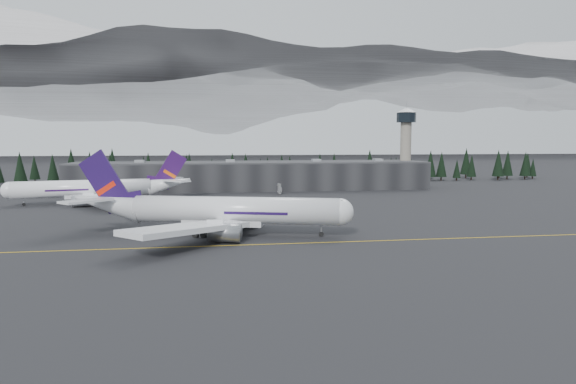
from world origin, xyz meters
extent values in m
plane|color=black|center=(0.00, 0.00, 0.00)|extent=(1400.00, 1400.00, 0.00)
cube|color=gold|center=(0.00, -2.00, 0.01)|extent=(400.00, 0.40, 0.02)
cube|color=black|center=(0.00, 125.00, 6.00)|extent=(160.00, 30.00, 12.00)
cube|color=#333335|center=(0.00, 125.00, 12.30)|extent=(160.00, 30.00, 0.60)
cylinder|color=gray|center=(75.00, 128.00, 16.00)|extent=(5.20, 5.20, 32.00)
cylinder|color=black|center=(75.00, 128.00, 33.25)|extent=(9.20, 9.20, 4.50)
cone|color=silver|center=(75.00, 128.00, 36.70)|extent=(10.00, 10.00, 2.00)
cube|color=black|center=(0.00, 162.00, 7.50)|extent=(360.00, 20.00, 15.00)
cylinder|color=silver|center=(-13.91, 10.62, 5.83)|extent=(48.61, 19.86, 6.36)
sphere|color=silver|center=(9.50, 3.75, 5.83)|extent=(6.36, 6.36, 6.36)
cone|color=silver|center=(-44.44, 19.59, 6.79)|extent=(18.89, 11.13, 9.21)
cube|color=silver|center=(-15.38, 28.19, 4.14)|extent=(14.30, 30.82, 2.72)
cylinder|color=gray|center=(-10.92, 20.80, 2.33)|extent=(7.75, 5.81, 4.03)
cube|color=silver|center=(-24.65, -3.36, 4.14)|extent=(26.85, 27.18, 2.72)
cylinder|color=gray|center=(-16.90, 0.45, 2.33)|extent=(7.75, 5.81, 4.03)
cube|color=#200E44|center=(-44.95, 19.74, 12.20)|extent=(13.04, 4.30, 15.80)
cube|color=red|center=(-44.74, 19.68, 10.61)|extent=(5.13, 2.03, 3.89)
cube|color=silver|center=(-44.68, 26.30, 8.27)|extent=(7.39, 12.46, 0.53)
cube|color=silver|center=(-48.27, 14.09, 8.27)|extent=(11.74, 11.50, 0.53)
cylinder|color=black|center=(5.43, 4.94, 1.59)|extent=(0.53, 0.53, 3.18)
cylinder|color=black|center=(-19.69, 17.30, 1.59)|extent=(0.53, 0.53, 3.18)
cylinder|color=black|center=(-22.38, 8.14, 1.59)|extent=(0.53, 0.53, 3.18)
cylinder|color=white|center=(-63.82, 78.96, 5.46)|extent=(46.00, 14.35, 5.96)
sphere|color=white|center=(-86.27, 74.72, 5.46)|extent=(5.96, 5.96, 5.96)
cone|color=white|center=(-34.54, 84.50, 6.36)|extent=(17.50, 8.96, 8.63)
cube|color=white|center=(-55.10, 64.94, 3.87)|extent=(23.61, 26.69, 2.55)
cylinder|color=#9A9CA2|center=(-61.97, 69.20, 2.19)|extent=(7.05, 4.91, 3.77)
cube|color=white|center=(-60.83, 95.20, 3.87)|extent=(15.86, 28.94, 2.55)
cylinder|color=#9A9CA2|center=(-65.67, 88.72, 2.19)|extent=(7.05, 4.91, 3.77)
cube|color=#31104D|center=(-34.05, 84.59, 11.42)|extent=(12.45, 2.83, 14.79)
cube|color=#F2590E|center=(-34.25, 84.55, 9.93)|extent=(4.86, 1.45, 3.64)
cube|color=white|center=(-31.48, 79.01, 7.75)|extent=(10.51, 11.20, 0.50)
cube|color=white|center=(-33.70, 90.72, 7.75)|extent=(7.83, 11.79, 0.50)
cylinder|color=black|center=(-82.36, 75.45, 1.49)|extent=(0.50, 0.50, 2.98)
cylinder|color=black|center=(-56.16, 75.86, 1.49)|extent=(0.50, 0.50, 2.98)
cylinder|color=black|center=(-57.82, 84.65, 1.49)|extent=(0.50, 0.50, 2.98)
imported|color=silver|center=(-53.58, 95.07, 0.69)|extent=(3.04, 5.28, 1.39)
imported|color=silver|center=(9.26, 99.81, 0.79)|extent=(5.01, 3.38, 1.58)
camera|label=1|loc=(-20.56, -109.69, 22.09)|focal=32.00mm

